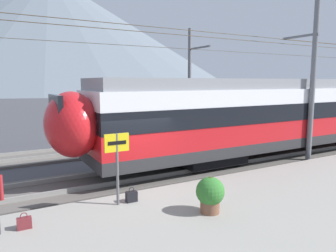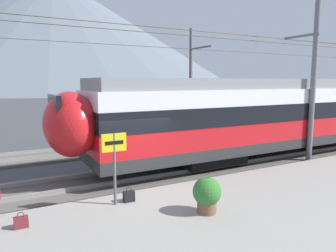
# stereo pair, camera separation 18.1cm
# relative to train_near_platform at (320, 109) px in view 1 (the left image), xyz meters

# --- Properties ---
(ground_plane) EXTENTS (400.00, 400.00, 0.00)m
(ground_plane) POSITION_rel_train_near_platform_xyz_m (-11.53, -1.07, -2.23)
(ground_plane) COLOR #424247
(platform_slab) EXTENTS (120.00, 7.06, 0.29)m
(platform_slab) POSITION_rel_train_near_platform_xyz_m (-11.53, -5.60, -2.08)
(platform_slab) COLOR gray
(platform_slab) RESTS_ON ground
(track_near) EXTENTS (120.00, 3.00, 0.28)m
(track_near) POSITION_rel_train_near_platform_xyz_m (-11.53, 0.00, -2.16)
(track_near) COLOR #5B5651
(track_near) RESTS_ON ground
(track_far) EXTENTS (120.00, 3.00, 0.28)m
(track_far) POSITION_rel_train_near_platform_xyz_m (-11.53, 5.37, -2.16)
(track_far) COLOR #5B5651
(track_far) RESTS_ON ground
(train_near_platform) EXTENTS (28.17, 3.00, 4.27)m
(train_near_platform) POSITION_rel_train_near_platform_xyz_m (0.00, 0.00, 0.00)
(train_near_platform) COLOR #2D2D30
(train_near_platform) RESTS_ON track_near
(train_far_track) EXTENTS (24.56, 2.88, 4.27)m
(train_far_track) POSITION_rel_train_near_platform_xyz_m (7.94, 5.37, -0.01)
(train_far_track) COLOR #2D2D30
(train_far_track) RESTS_ON track_far
(catenary_mast_mid) EXTENTS (43.73, 1.91, 7.89)m
(catenary_mast_mid) POSITION_rel_train_near_platform_xyz_m (-2.98, -1.50, 1.87)
(catenary_mast_mid) COLOR slate
(catenary_mast_mid) RESTS_ON ground
(catenary_mast_far_side) EXTENTS (43.73, 2.47, 7.29)m
(catenary_mast_far_side) POSITION_rel_train_near_platform_xyz_m (-3.62, 7.36, 1.65)
(catenary_mast_far_side) COLOR slate
(catenary_mast_far_side) RESTS_ON ground
(platform_sign) EXTENTS (0.70, 0.08, 2.02)m
(platform_sign) POSITION_rel_train_near_platform_xyz_m (-12.76, -2.84, -0.45)
(platform_sign) COLOR #59595B
(platform_sign) RESTS_ON platform_slab
(handbag_beside_passenger) EXTENTS (0.32, 0.18, 0.39)m
(handbag_beside_passenger) POSITION_rel_train_near_platform_xyz_m (-15.20, -3.16, -1.80)
(handbag_beside_passenger) COLOR maroon
(handbag_beside_passenger) RESTS_ON platform_slab
(handbag_near_sign) EXTENTS (0.32, 0.18, 0.43)m
(handbag_near_sign) POSITION_rel_train_near_platform_xyz_m (-12.34, -2.83, -1.78)
(handbag_near_sign) COLOR black
(handbag_near_sign) RESTS_ON platform_slab
(potted_plant_platform_edge) EXTENTS (0.76, 0.76, 0.96)m
(potted_plant_platform_edge) POSITION_rel_train_near_platform_xyz_m (-10.83, -4.54, -1.40)
(potted_plant_platform_edge) COLOR brown
(potted_plant_platform_edge) RESTS_ON platform_slab
(mountain_central_peak) EXTENTS (173.74, 173.74, 53.07)m
(mountain_central_peak) POSITION_rel_train_near_platform_xyz_m (11.92, 151.11, 24.31)
(mountain_central_peak) COLOR slate
(mountain_central_peak) RESTS_ON ground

